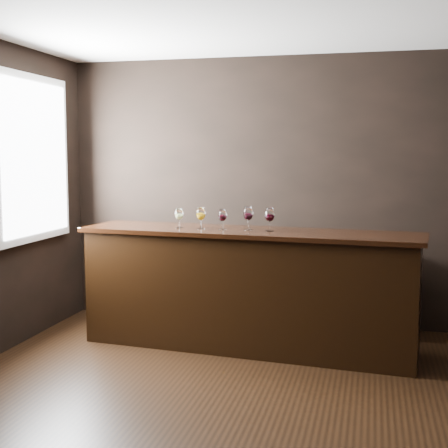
% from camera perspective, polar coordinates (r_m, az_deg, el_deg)
% --- Properties ---
extents(ground, '(5.00, 5.00, 0.00)m').
position_cam_1_polar(ground, '(4.65, 3.51, -16.23)').
color(ground, black).
rests_on(ground, ground).
extents(room_shell, '(5.02, 4.52, 2.81)m').
position_cam_1_polar(room_shell, '(4.45, 0.96, 6.67)').
color(room_shell, black).
rests_on(room_shell, ground).
extents(bar_counter, '(3.08, 0.96, 1.06)m').
position_cam_1_polar(bar_counter, '(5.78, 2.20, -6.19)').
color(bar_counter, black).
rests_on(bar_counter, ground).
extents(bar_top, '(3.19, 1.04, 0.04)m').
position_cam_1_polar(bar_top, '(5.68, 2.23, -0.76)').
color(bar_top, black).
rests_on(bar_top, bar_counter).
extents(back_bar_shelf, '(2.29, 0.40, 0.83)m').
position_cam_1_polar(back_bar_shelf, '(6.47, 5.63, -5.93)').
color(back_bar_shelf, black).
rests_on(back_bar_shelf, ground).
extents(glass_white, '(0.08, 0.08, 0.18)m').
position_cam_1_polar(glass_white, '(5.86, -4.13, 0.86)').
color(glass_white, white).
rests_on(glass_white, bar_top).
extents(glass_amber, '(0.09, 0.09, 0.20)m').
position_cam_1_polar(glass_amber, '(5.77, -2.14, 0.91)').
color(glass_amber, white).
rests_on(glass_amber, bar_top).
extents(glass_red_a, '(0.08, 0.08, 0.19)m').
position_cam_1_polar(glass_red_a, '(5.72, -0.13, 0.76)').
color(glass_red_a, white).
rests_on(glass_red_a, bar_top).
extents(glass_red_b, '(0.09, 0.09, 0.22)m').
position_cam_1_polar(glass_red_b, '(5.69, 2.23, 0.91)').
color(glass_red_b, white).
rests_on(glass_red_b, bar_top).
extents(glass_red_c, '(0.09, 0.09, 0.21)m').
position_cam_1_polar(glass_red_c, '(5.61, 4.20, 0.80)').
color(glass_red_c, white).
rests_on(glass_red_c, bar_top).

